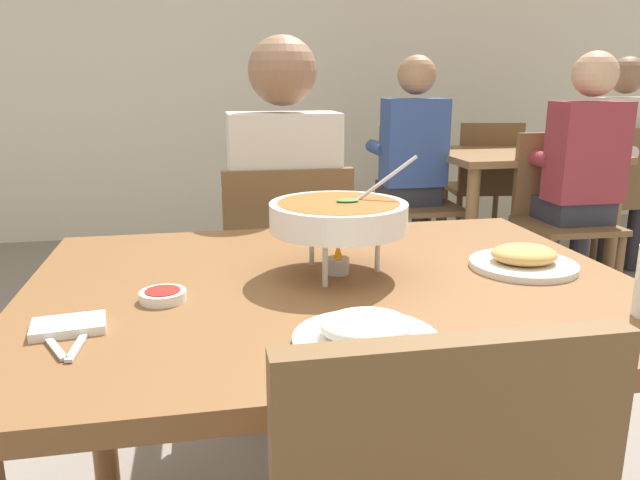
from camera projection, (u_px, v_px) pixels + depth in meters
name	position (u px, v px, depth m)	size (l,w,h in m)	color
cafe_rear_partition	(232.00, 34.00, 4.51)	(10.00, 0.10, 3.00)	beige
dining_table_main	(333.00, 324.00, 1.33)	(1.29, 0.99, 0.76)	brown
chair_diner_main	(285.00, 277.00, 2.11)	(0.44, 0.44, 0.90)	brown
diner_main	(283.00, 208.00, 2.08)	(0.40, 0.45, 1.31)	#2D2D38
curry_bowl	(338.00, 217.00, 1.32)	(0.33, 0.30, 0.26)	silver
rice_plate	(366.00, 333.00, 0.98)	(0.24, 0.24, 0.06)	white
appetizer_plate	(522.00, 259.00, 1.39)	(0.24, 0.24, 0.06)	white
sauce_dish	(163.00, 295.00, 1.18)	(0.09, 0.09, 0.02)	white
napkin_folded	(69.00, 326.00, 1.04)	(0.12, 0.08, 0.02)	white
fork_utensil	(50.00, 341.00, 0.99)	(0.01, 0.17, 0.01)	silver
spoon_utensil	(82.00, 339.00, 1.00)	(0.01, 0.17, 0.01)	silver
dining_table_far	(517.00, 174.00, 3.70)	(1.00, 0.80, 0.76)	brown
chair_bg_left	(559.00, 208.00, 3.26)	(0.45, 0.45, 0.90)	brown
chair_bg_middle	(417.00, 192.00, 3.70)	(0.45, 0.45, 0.90)	brown
chair_bg_right	(617.00, 191.00, 3.73)	(0.45, 0.45, 0.90)	brown
chair_bg_corner	(484.00, 180.00, 4.17)	(0.50, 0.50, 0.90)	brown
patron_bg_left	(580.00, 166.00, 3.12)	(0.40, 0.45, 1.31)	#2D2D38
patron_bg_middle	(412.00, 155.00, 3.59)	(0.40, 0.45, 1.31)	#2D2D38
patron_bg_right	(622.00, 151.00, 3.76)	(0.40, 0.45, 1.31)	#2D2D38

